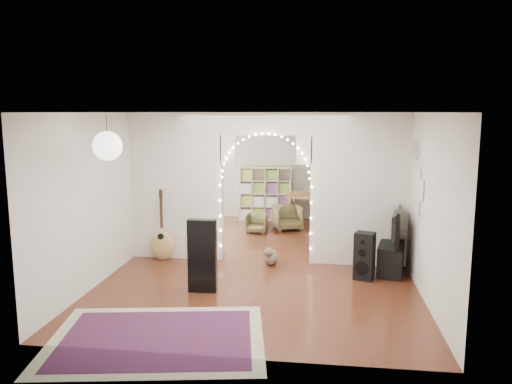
# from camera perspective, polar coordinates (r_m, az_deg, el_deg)

# --- Properties ---
(floor) EXTENTS (7.50, 7.50, 0.00)m
(floor) POSITION_cam_1_polar(r_m,az_deg,el_deg) (9.30, 1.12, -7.78)
(floor) COLOR black
(floor) RESTS_ON ground
(ceiling) EXTENTS (5.00, 7.50, 0.02)m
(ceiling) POSITION_cam_1_polar(r_m,az_deg,el_deg) (8.90, 1.18, 9.10)
(ceiling) COLOR white
(ceiling) RESTS_ON wall_back
(wall_back) EXTENTS (5.00, 0.02, 2.70)m
(wall_back) POSITION_cam_1_polar(r_m,az_deg,el_deg) (12.71, 3.01, 3.00)
(wall_back) COLOR silver
(wall_back) RESTS_ON floor
(wall_front) EXTENTS (5.00, 0.02, 2.70)m
(wall_front) POSITION_cam_1_polar(r_m,az_deg,el_deg) (5.36, -3.26, -5.53)
(wall_front) COLOR silver
(wall_front) RESTS_ON floor
(wall_left) EXTENTS (0.02, 7.50, 2.70)m
(wall_left) POSITION_cam_1_polar(r_m,az_deg,el_deg) (9.60, -13.85, 0.75)
(wall_left) COLOR silver
(wall_left) RESTS_ON floor
(wall_right) EXTENTS (0.02, 7.50, 2.70)m
(wall_right) POSITION_cam_1_polar(r_m,az_deg,el_deg) (9.08, 17.04, 0.14)
(wall_right) COLOR silver
(wall_right) RESTS_ON floor
(divider_wall) EXTENTS (5.00, 0.20, 2.70)m
(divider_wall) POSITION_cam_1_polar(r_m,az_deg,el_deg) (8.99, 1.15, 0.94)
(divider_wall) COLOR silver
(divider_wall) RESTS_ON floor
(fairy_lights) EXTENTS (1.64, 0.04, 1.60)m
(fairy_lights) POSITION_cam_1_polar(r_m,az_deg,el_deg) (8.85, 1.06, 1.63)
(fairy_lights) COLOR #FFEABF
(fairy_lights) RESTS_ON divider_wall
(window) EXTENTS (0.04, 1.20, 1.40)m
(window) POSITION_cam_1_polar(r_m,az_deg,el_deg) (11.25, -10.44, 2.83)
(window) COLOR white
(window) RESTS_ON wall_left
(wall_clock) EXTENTS (0.03, 0.31, 0.31)m
(wall_clock) POSITION_cam_1_polar(r_m,az_deg,el_deg) (8.40, 17.81, 4.57)
(wall_clock) COLOR white
(wall_clock) RESTS_ON wall_right
(picture_frames) EXTENTS (0.02, 0.50, 0.70)m
(picture_frames) POSITION_cam_1_polar(r_m,az_deg,el_deg) (8.08, 18.10, 0.10)
(picture_frames) COLOR white
(picture_frames) RESTS_ON wall_right
(paper_lantern) EXTENTS (0.40, 0.40, 0.40)m
(paper_lantern) POSITION_cam_1_polar(r_m,az_deg,el_deg) (7.07, -16.61, 5.06)
(paper_lantern) COLOR white
(paper_lantern) RESTS_ON ceiling
(ceiling_fan) EXTENTS (1.10, 1.10, 0.30)m
(ceiling_fan) POSITION_cam_1_polar(r_m,az_deg,el_deg) (10.89, 2.33, 7.52)
(ceiling_fan) COLOR #B0903A
(ceiling_fan) RESTS_ON ceiling
(area_rug) EXTENTS (2.83, 2.30, 0.02)m
(area_rug) POSITION_cam_1_polar(r_m,az_deg,el_deg) (6.37, -11.26, -16.10)
(area_rug) COLOR maroon
(area_rug) RESTS_ON floor
(guitar_case) EXTENTS (0.43, 0.15, 1.12)m
(guitar_case) POSITION_cam_1_polar(r_m,az_deg,el_deg) (7.62, -6.16, -7.26)
(guitar_case) COLOR black
(guitar_case) RESTS_ON floor
(acoustic_guitar) EXTENTS (0.47, 0.31, 1.12)m
(acoustic_guitar) POSITION_cam_1_polar(r_m,az_deg,el_deg) (9.33, -10.70, -4.78)
(acoustic_guitar) COLOR #B38B47
(acoustic_guitar) RESTS_ON floor
(tabby_cat) EXTENTS (0.31, 0.57, 0.37)m
(tabby_cat) POSITION_cam_1_polar(r_m,az_deg,el_deg) (8.99, 1.69, -7.37)
(tabby_cat) COLOR brown
(tabby_cat) RESTS_ON floor
(floor_speaker) EXTENTS (0.37, 0.35, 0.78)m
(floor_speaker) POSITION_cam_1_polar(r_m,az_deg,el_deg) (8.36, 12.28, -7.17)
(floor_speaker) COLOR black
(floor_speaker) RESTS_ON floor
(media_console) EXTENTS (0.59, 1.06, 0.50)m
(media_console) POSITION_cam_1_polar(r_m,az_deg,el_deg) (8.90, 15.19, -7.20)
(media_console) COLOR black
(media_console) RESTS_ON floor
(tv) EXTENTS (0.35, 1.08, 0.62)m
(tv) POSITION_cam_1_polar(r_m,az_deg,el_deg) (8.77, 15.34, -3.69)
(tv) COLOR black
(tv) RESTS_ON media_console
(bookcase) EXTENTS (1.32, 0.36, 1.35)m
(bookcase) POSITION_cam_1_polar(r_m,az_deg,el_deg) (12.59, 1.11, -0.14)
(bookcase) COLOR #C1B28C
(bookcase) RESTS_ON floor
(dining_table) EXTENTS (1.32, 1.00, 0.76)m
(dining_table) POSITION_cam_1_polar(r_m,az_deg,el_deg) (11.98, 6.55, -0.65)
(dining_table) COLOR brown
(dining_table) RESTS_ON floor
(flower_vase) EXTENTS (0.21, 0.21, 0.19)m
(flower_vase) POSITION_cam_1_polar(r_m,az_deg,el_deg) (11.95, 6.56, 0.14)
(flower_vase) COLOR white
(flower_vase) RESTS_ON dining_table
(dining_chair_left) EXTENTS (0.78, 0.80, 0.57)m
(dining_chair_left) POSITION_cam_1_polar(r_m,az_deg,el_deg) (11.60, 3.60, -2.93)
(dining_chair_left) COLOR brown
(dining_chair_left) RESTS_ON floor
(dining_chair_right) EXTENTS (0.48, 0.49, 0.43)m
(dining_chair_right) POSITION_cam_1_polar(r_m,az_deg,el_deg) (11.31, 0.11, -3.59)
(dining_chair_right) COLOR brown
(dining_chair_right) RESTS_ON floor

